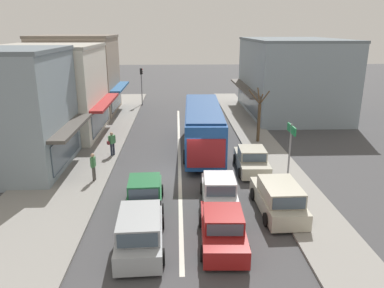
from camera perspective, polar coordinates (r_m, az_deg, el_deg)
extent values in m
plane|color=#3F3F42|center=(23.05, -1.88, -4.48)|extent=(140.00, 140.00, 0.00)
cube|color=silver|center=(26.80, -1.96, -1.29)|extent=(0.20, 28.00, 0.01)
cube|color=gray|center=(29.45, -15.34, -0.05)|extent=(5.20, 44.00, 0.14)
cube|color=gray|center=(29.37, 10.20, 0.24)|extent=(2.80, 44.00, 0.12)
cube|color=#84939E|center=(25.22, -25.92, 4.23)|extent=(6.21, 7.23, 7.19)
cube|color=#4C4742|center=(24.22, -17.92, 2.48)|extent=(1.10, 6.65, 0.20)
cube|color=#425160|center=(24.68, -18.58, -0.46)|extent=(0.06, 5.78, 1.80)
cube|color=slate|center=(24.76, -27.07, 12.62)|extent=(6.37, 7.23, 0.24)
cube|color=silver|center=(32.54, -20.52, 7.35)|extent=(7.43, 8.43, 7.04)
cube|color=maroon|center=(31.64, -13.14, 6.22)|extent=(1.10, 7.76, 0.20)
cube|color=#425160|center=(31.99, -13.72, 3.91)|extent=(0.06, 6.75, 1.80)
cube|color=#A19D92|center=(32.18, -21.22, 13.73)|extent=(7.59, 8.43, 0.24)
cube|color=gray|center=(40.39, -17.02, 9.82)|extent=(7.46, 7.43, 7.59)
cube|color=#23568E|center=(39.70, -10.97, 8.54)|extent=(1.10, 6.84, 0.20)
cube|color=#425160|center=(39.97, -11.46, 6.68)|extent=(0.06, 5.95, 1.80)
cube|color=#6E6358|center=(40.11, -17.52, 15.36)|extent=(7.62, 7.43, 0.24)
cube|color=#84939E|center=(39.79, 14.89, 9.67)|extent=(8.57, 13.13, 7.28)
cube|color=#4C4742|center=(38.81, 8.01, 8.49)|extent=(1.10, 12.08, 0.20)
cube|color=#425160|center=(39.10, 8.54, 6.60)|extent=(0.06, 10.51, 1.80)
cube|color=slate|center=(39.50, 15.32, 15.07)|extent=(8.73, 13.13, 0.24)
cube|color=#1E4C99|center=(26.90, 1.70, 2.68)|extent=(2.87, 10.88, 2.70)
cube|color=#425160|center=(26.80, 1.71, 3.52)|extent=(2.90, 10.45, 0.90)
cube|color=maroon|center=(21.75, 2.18, -1.45)|extent=(2.25, 0.14, 1.76)
cube|color=navy|center=(26.57, 1.73, 5.62)|extent=(2.72, 10.01, 0.12)
cylinder|color=black|center=(30.45, -0.89, 1.95)|extent=(0.29, 0.97, 0.96)
cylinder|color=black|center=(30.52, 3.81, 1.95)|extent=(0.29, 0.97, 0.96)
cylinder|color=black|center=(24.41, -1.03, -1.99)|extent=(0.29, 0.97, 0.96)
cylinder|color=black|center=(24.51, 4.83, -1.98)|extent=(0.29, 0.97, 0.96)
cube|color=maroon|center=(15.91, 4.69, -13.15)|extent=(1.90, 4.27, 0.72)
cube|color=maroon|center=(15.50, 4.78, -11.24)|extent=(1.64, 1.86, 0.60)
cube|color=#425160|center=(16.31, 4.53, -9.69)|extent=(1.44, 0.12, 0.51)
cube|color=#425160|center=(14.70, 5.07, -12.95)|extent=(1.41, 0.12, 0.48)
cylinder|color=black|center=(17.06, 1.41, -11.61)|extent=(0.21, 0.63, 0.62)
cylinder|color=black|center=(17.18, 7.27, -11.53)|extent=(0.21, 0.63, 0.62)
cylinder|color=black|center=(14.90, 1.62, -16.31)|extent=(0.21, 0.63, 0.62)
cylinder|color=black|center=(15.04, 8.46, -16.15)|extent=(0.21, 0.63, 0.62)
cube|color=#1E6638|center=(18.97, -7.16, -7.90)|extent=(1.79, 3.76, 0.76)
cube|color=#1E6638|center=(18.40, -7.27, -6.33)|extent=(1.60, 1.96, 0.64)
cube|color=#425160|center=(19.30, -7.16, -5.17)|extent=(1.40, 0.12, 0.54)
cube|color=#425160|center=(17.52, -7.40, -7.60)|extent=(1.37, 0.12, 0.51)
cylinder|color=black|center=(20.12, -9.36, -7.13)|extent=(0.21, 0.63, 0.62)
cylinder|color=black|center=(20.04, -4.65, -7.04)|extent=(0.21, 0.63, 0.62)
cylinder|color=black|center=(18.12, -9.90, -10.03)|extent=(0.21, 0.63, 0.62)
cylinder|color=black|center=(18.04, -4.63, -9.95)|extent=(0.21, 0.63, 0.62)
cube|color=#9EA3A8|center=(15.82, -7.84, -13.41)|extent=(1.94, 4.57, 0.76)
cube|color=#9EA3A8|center=(15.16, -8.02, -11.75)|extent=(1.74, 2.66, 0.68)
cube|color=#425160|center=(16.32, -7.77, -9.50)|extent=(1.51, 0.12, 0.58)
cube|color=#425160|center=(14.02, -8.31, -14.37)|extent=(1.48, 0.12, 0.54)
cylinder|color=black|center=(17.16, -10.58, -11.73)|extent=(0.21, 0.63, 0.62)
cylinder|color=black|center=(17.06, -4.57, -11.65)|extent=(0.21, 0.63, 0.62)
cylinder|color=black|center=(14.88, -11.61, -16.77)|extent=(0.21, 0.63, 0.62)
cylinder|color=black|center=(14.76, -4.52, -16.74)|extent=(0.21, 0.63, 0.62)
cube|color=silver|center=(19.14, 4.11, -7.56)|extent=(1.77, 3.76, 0.76)
cube|color=silver|center=(18.58, 4.22, -5.99)|extent=(1.59, 1.95, 0.64)
cube|color=#425160|center=(19.47, 4.01, -4.86)|extent=(1.40, 0.11, 0.54)
cube|color=#425160|center=(17.70, 4.45, -7.23)|extent=(1.37, 0.11, 0.51)
cylinder|color=black|center=(20.19, 1.53, -6.79)|extent=(0.20, 0.63, 0.62)
cylinder|color=black|center=(20.31, 6.19, -6.74)|extent=(0.20, 0.63, 0.62)
cylinder|color=black|center=(18.19, 1.73, -9.65)|extent=(0.20, 0.63, 0.62)
cylinder|color=black|center=(18.32, 6.94, -9.58)|extent=(0.20, 0.63, 0.62)
cube|color=#B7B29E|center=(18.75, 12.88, -8.53)|extent=(1.85, 4.54, 0.76)
cube|color=#B7B29E|center=(18.15, 13.34, -6.96)|extent=(1.69, 2.63, 0.68)
cube|color=#425160|center=(19.31, 12.24, -5.37)|extent=(1.51, 0.09, 0.58)
cube|color=#425160|center=(17.01, 14.59, -8.77)|extent=(1.48, 0.09, 0.54)
cylinder|color=black|center=(19.80, 9.30, -7.53)|extent=(0.19, 0.62, 0.62)
cylinder|color=black|center=(20.25, 14.20, -7.27)|extent=(0.19, 0.62, 0.62)
cylinder|color=black|center=(17.47, 11.24, -11.23)|extent=(0.19, 0.62, 0.62)
cylinder|color=black|center=(17.97, 16.77, -10.80)|extent=(0.19, 0.62, 0.62)
cube|color=#B7B29E|center=(23.65, 9.02, -2.80)|extent=(1.86, 4.25, 0.72)
cube|color=#B7B29E|center=(23.34, 9.14, -1.36)|extent=(1.62, 1.85, 0.60)
cube|color=#425160|center=(24.20, 8.79, -0.66)|extent=(1.44, 0.11, 0.51)
cube|color=#425160|center=(22.48, 9.51, -2.11)|extent=(1.41, 0.11, 0.48)
cylinder|color=black|center=(24.76, 6.58, -2.24)|extent=(0.20, 0.63, 0.62)
cylinder|color=black|center=(25.03, 10.49, -2.21)|extent=(0.20, 0.63, 0.62)
cylinder|color=black|center=(22.43, 7.33, -4.40)|extent=(0.20, 0.63, 0.62)
cylinder|color=black|center=(22.72, 11.65, -4.33)|extent=(0.20, 0.63, 0.62)
cylinder|color=gray|center=(43.32, -7.68, 8.62)|extent=(0.12, 0.12, 4.20)
cube|color=black|center=(43.09, -7.78, 10.92)|extent=(0.24, 0.24, 0.68)
sphere|color=red|center=(43.05, -7.60, 11.23)|extent=(0.13, 0.13, 0.13)
sphere|color=black|center=(43.08, -7.59, 10.94)|extent=(0.13, 0.13, 0.13)
sphere|color=black|center=(43.10, -7.58, 10.64)|extent=(0.13, 0.13, 0.13)
cylinder|color=gray|center=(21.38, 14.61, -1.68)|extent=(0.10, 0.10, 3.60)
cube|color=#19753D|center=(20.94, 14.93, 2.19)|extent=(0.08, 1.40, 0.44)
cube|color=white|center=(20.95, 15.05, 2.19)|extent=(0.01, 1.10, 0.10)
cylinder|color=brown|center=(29.09, 10.12, 3.06)|extent=(0.24, 0.24, 3.04)
cylinder|color=brown|center=(29.10, 10.14, 7.22)|extent=(0.10, 1.00, 1.15)
cylinder|color=brown|center=(28.74, 11.00, 6.96)|extent=(0.76, 0.10, 1.05)
cylinder|color=brown|center=(28.30, 10.49, 6.71)|extent=(0.10, 0.85, 0.94)
cylinder|color=brown|center=(28.56, 9.48, 7.08)|extent=(0.95, 0.10, 1.15)
cylinder|color=#232838|center=(26.32, -11.85, -0.74)|extent=(0.14, 0.14, 0.84)
cylinder|color=#232838|center=(26.23, -12.18, -0.82)|extent=(0.14, 0.14, 0.84)
cube|color=#478951|center=(26.07, -12.11, 0.68)|extent=(0.41, 0.40, 0.56)
sphere|color=tan|center=(25.96, -12.17, 1.53)|extent=(0.22, 0.22, 0.22)
cylinder|color=#478951|center=(26.19, -11.67, 0.79)|extent=(0.09, 0.09, 0.54)
cylinder|color=#478951|center=(25.95, -12.56, 0.57)|extent=(0.09, 0.09, 0.54)
cube|color=maroon|center=(25.95, -12.64, 0.15)|extent=(0.23, 0.25, 0.22)
cylinder|color=#4C4742|center=(22.31, -14.65, -4.27)|extent=(0.14, 0.14, 0.84)
cylinder|color=#4C4742|center=(22.15, -14.78, -4.44)|extent=(0.14, 0.14, 0.84)
cube|color=#478951|center=(21.99, -14.85, -2.66)|extent=(0.25, 0.38, 0.56)
sphere|color=tan|center=(21.86, -14.93, -1.67)|extent=(0.22, 0.22, 0.22)
cylinder|color=#478951|center=(22.21, -14.67, -2.45)|extent=(0.09, 0.09, 0.54)
cylinder|color=#478951|center=(21.78, -15.03, -2.87)|extent=(0.09, 0.09, 0.54)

